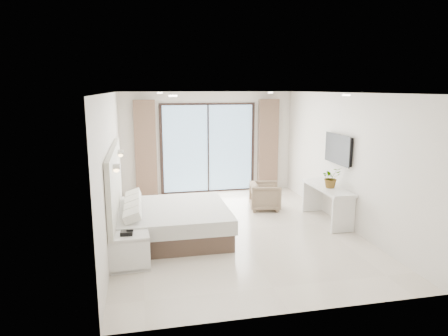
{
  "coord_description": "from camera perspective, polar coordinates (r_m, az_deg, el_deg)",
  "views": [
    {
      "loc": [
        -1.76,
        -7.4,
        2.78
      ],
      "look_at": [
        -0.12,
        0.4,
        1.19
      ],
      "focal_mm": 32.0,
      "sensor_mm": 36.0,
      "label": 1
    }
  ],
  "objects": [
    {
      "name": "ground",
      "position": [
        8.09,
        1.44,
        -8.79
      ],
      "size": [
        6.2,
        6.2,
        0.0
      ],
      "primitive_type": "plane",
      "color": "beige",
      "rests_on": "ground"
    },
    {
      "name": "room_shell",
      "position": [
        8.36,
        -0.99,
        3.06
      ],
      "size": [
        4.62,
        6.22,
        2.72
      ],
      "color": "silver",
      "rests_on": "ground"
    },
    {
      "name": "bed",
      "position": [
        7.66,
        -7.59,
        -7.64
      ],
      "size": [
        2.09,
        1.99,
        0.72
      ],
      "color": "brown",
      "rests_on": "ground"
    },
    {
      "name": "nightstand",
      "position": [
        6.57,
        -13.31,
        -11.42
      ],
      "size": [
        0.63,
        0.52,
        0.55
      ],
      "rotation": [
        0.0,
        0.0,
        0.05
      ],
      "color": "silver",
      "rests_on": "ground"
    },
    {
      "name": "phone",
      "position": [
        6.42,
        -13.74,
        -9.01
      ],
      "size": [
        0.2,
        0.16,
        0.06
      ],
      "primitive_type": "cube",
      "rotation": [
        0.0,
        0.0,
        -0.06
      ],
      "color": "black",
      "rests_on": "nightstand"
    },
    {
      "name": "console_desk",
      "position": [
        8.7,
        14.52,
        -3.85
      ],
      "size": [
        0.49,
        1.58,
        0.77
      ],
      "color": "silver",
      "rests_on": "ground"
    },
    {
      "name": "plant",
      "position": [
        8.5,
        15.03,
        -1.63
      ],
      "size": [
        0.44,
        0.47,
        0.33
      ],
      "primitive_type": "imported",
      "rotation": [
        0.0,
        0.0,
        0.13
      ],
      "color": "#33662D",
      "rests_on": "console_desk"
    },
    {
      "name": "armchair",
      "position": [
        9.36,
        5.9,
        -3.83
      ],
      "size": [
        0.74,
        0.78,
        0.69
      ],
      "primitive_type": "imported",
      "rotation": [
        0.0,
        0.0,
        1.38
      ],
      "color": "#8C6D5C",
      "rests_on": "ground"
    }
  ]
}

